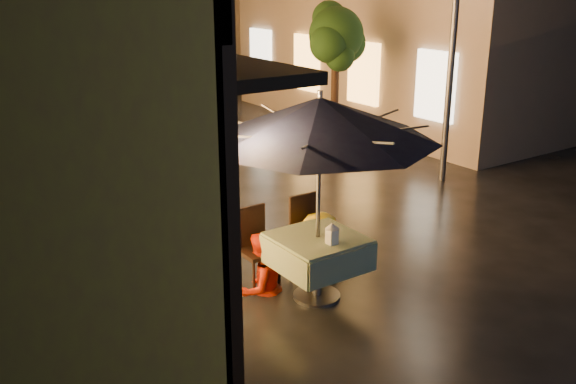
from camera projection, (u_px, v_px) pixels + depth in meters
ground at (400, 253)px, 8.80m from camera, size 90.00×90.00×0.00m
street_tree at (336, 38)px, 12.84m from camera, size 1.43×1.20×3.15m
streetlamp_near at (455, 18)px, 11.04m from camera, size 0.36×0.36×4.23m
cafe_table at (317, 252)px, 7.41m from camera, size 0.99×0.99×0.78m
patio_umbrella at (320, 119)px, 6.91m from camera, size 2.65×2.65×2.46m
cafe_chair_left at (255, 243)px, 7.79m from camera, size 0.42×0.42×0.97m
cafe_chair_right at (308, 229)px, 8.22m from camera, size 0.42×0.42×0.97m
table_lantern at (332, 232)px, 7.10m from camera, size 0.16×0.16×0.25m
person_orange at (259, 235)px, 7.56m from camera, size 0.78×0.65×1.43m
person_yellow at (320, 215)px, 7.98m from camera, size 1.13×0.82×1.57m
bicycle_0 at (131, 179)px, 10.49m from camera, size 1.79×0.78×0.91m
bicycle_1 at (120, 172)px, 10.73m from camera, size 1.65×0.49×0.99m
bicycle_2 at (98, 168)px, 11.05m from camera, size 1.90×1.32×0.95m
bicycle_3 at (52, 140)px, 12.82m from camera, size 1.69×1.00×0.98m
bicycle_4 at (53, 130)px, 13.72m from camera, size 1.85×0.72×0.96m
bicycle_5 at (32, 128)px, 13.98m from camera, size 1.62×0.68×0.94m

